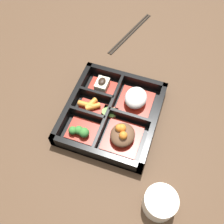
# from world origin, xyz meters

# --- Properties ---
(ground_plane) EXTENTS (3.00, 3.00, 0.00)m
(ground_plane) POSITION_xyz_m (0.00, 0.00, 0.00)
(ground_plane) COLOR #4C3523
(bento_base) EXTENTS (0.26, 0.24, 0.01)m
(bento_base) POSITION_xyz_m (0.00, 0.00, 0.01)
(bento_base) COLOR black
(bento_base) RESTS_ON ground_plane
(bento_rim) EXTENTS (0.26, 0.24, 0.04)m
(bento_rim) POSITION_xyz_m (-0.00, -0.00, 0.02)
(bento_rim) COLOR black
(bento_rim) RESTS_ON ground_plane
(bowl_rice) EXTENTS (0.10, 0.09, 0.05)m
(bowl_rice) POSITION_xyz_m (-0.06, 0.05, 0.03)
(bowl_rice) COLOR maroon
(bowl_rice) RESTS_ON bento_base
(bowl_stew) EXTENTS (0.10, 0.09, 0.05)m
(bowl_stew) POSITION_xyz_m (0.06, 0.05, 0.03)
(bowl_stew) COLOR maroon
(bowl_stew) RESTS_ON bento_base
(bowl_tofu) EXTENTS (0.06, 0.08, 0.04)m
(bowl_tofu) POSITION_xyz_m (-0.08, -0.06, 0.02)
(bowl_tofu) COLOR maroon
(bowl_tofu) RESTS_ON bento_base
(bowl_carrots) EXTENTS (0.05, 0.08, 0.02)m
(bowl_carrots) POSITION_xyz_m (-0.00, -0.06, 0.02)
(bowl_carrots) COLOR maroon
(bowl_carrots) RESTS_ON bento_base
(bowl_greens) EXTENTS (0.07, 0.08, 0.03)m
(bowl_greens) POSITION_xyz_m (0.08, -0.06, 0.02)
(bowl_greens) COLOR maroon
(bowl_greens) RESTS_ON bento_base
(bowl_pickles) EXTENTS (0.04, 0.04, 0.01)m
(bowl_pickles) POSITION_xyz_m (-0.00, -0.01, 0.02)
(bowl_pickles) COLOR maroon
(bowl_pickles) RESTS_ON bento_base
(tea_cup) EXTENTS (0.08, 0.08, 0.05)m
(tea_cup) POSITION_xyz_m (0.19, 0.18, 0.03)
(tea_cup) COLOR beige
(tea_cup) RESTS_ON ground_plane
(chopsticks) EXTENTS (0.23, 0.09, 0.01)m
(chopsticks) POSITION_xyz_m (-0.33, -0.05, 0.00)
(chopsticks) COLOR black
(chopsticks) RESTS_ON ground_plane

